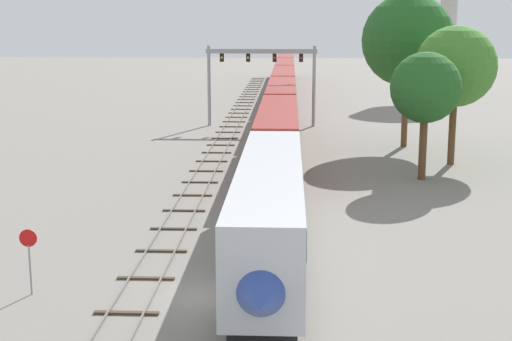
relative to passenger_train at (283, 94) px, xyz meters
The scene contains 9 objects.
ground_plane 60.94m from the passenger_train, 91.88° to the right, with size 400.00×400.00×0.00m, color gray.
track_main 2.68m from the passenger_train, 90.00° to the right, with size 2.60×200.00×0.16m.
track_near 21.71m from the passenger_train, 104.78° to the right, with size 2.60×160.00×0.16m.
passenger_train is the anchor object (origin of this frame).
signal_gantry 10.57m from the passenger_train, 103.17° to the right, with size 12.10×0.49×8.76m.
stop_sign 61.74m from the passenger_train, 99.32° to the right, with size 0.76×0.08×2.88m.
trackside_tree_left 26.26m from the passenger_train, 63.11° to the right, with size 8.30×8.30×13.84m.
trackside_tree_mid 38.63m from the passenger_train, 73.99° to the right, with size 5.10×5.10×9.28m.
trackside_tree_right 34.40m from the passenger_train, 65.77° to the right, with size 6.41×6.41×11.09m.
Camera 1 is at (2.92, -29.06, 11.44)m, focal length 51.43 mm.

